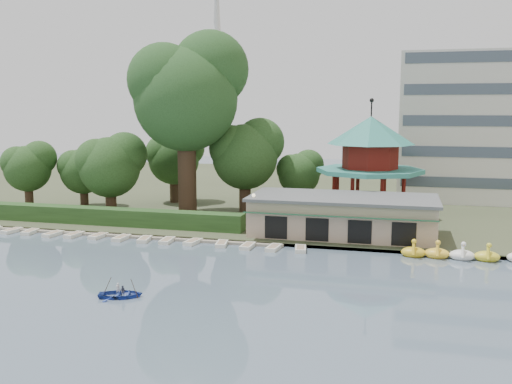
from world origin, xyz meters
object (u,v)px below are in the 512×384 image
(boathouse, at_px, (343,215))
(big_tree, at_px, (188,90))
(dock, at_px, (122,235))
(rowboat_with_passengers, at_px, (121,291))
(pavilion, at_px, (370,157))

(boathouse, distance_m, big_tree, 23.59)
(dock, distance_m, big_tree, 18.87)
(dock, bearing_deg, big_tree, 73.95)
(dock, xyz_separation_m, boathouse, (22.00, 4.77, 2.25))
(rowboat_with_passengers, bearing_deg, big_tree, 101.44)
(dock, bearing_deg, rowboat_with_passengers, -62.79)
(boathouse, bearing_deg, big_tree, 161.72)
(pavilion, height_order, big_tree, big_tree)
(dock, distance_m, rowboat_with_passengers, 19.45)
(boathouse, height_order, big_tree, big_tree)
(pavilion, xyz_separation_m, rowboat_with_passengers, (-15.11, -32.09, -7.04))
(rowboat_with_passengers, bearing_deg, dock, 117.21)
(boathouse, xyz_separation_m, rowboat_with_passengers, (-13.11, -22.07, -1.92))
(boathouse, distance_m, pavilion, 11.43)
(pavilion, bearing_deg, rowboat_with_passengers, -115.21)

